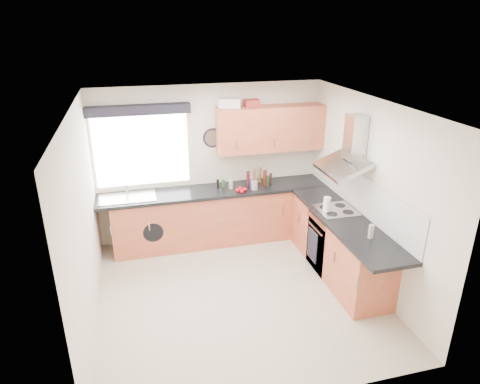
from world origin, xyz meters
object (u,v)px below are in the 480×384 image
object	(u,v)px
extractor_hood	(348,151)
upper_cabinets	(271,129)
oven	(333,241)
washing_machine	(152,224)

from	to	relation	value
extractor_hood	upper_cabinets	bearing A→B (deg)	116.13
oven	washing_machine	distance (m)	2.78
upper_cabinets	washing_machine	bearing A→B (deg)	-176.92
extractor_hood	upper_cabinets	xyz separation A→B (m)	(-0.65, 1.33, 0.03)
washing_machine	extractor_hood	bearing A→B (deg)	-24.89
extractor_hood	upper_cabinets	distance (m)	1.48
upper_cabinets	washing_machine	world-z (taller)	upper_cabinets
oven	extractor_hood	distance (m)	1.35
oven	extractor_hood	xyz separation A→B (m)	(0.10, -0.00, 1.34)
oven	extractor_hood	size ratio (longest dim) A/B	1.09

